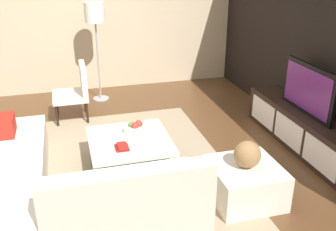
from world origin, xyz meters
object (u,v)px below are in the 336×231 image
at_px(floor_lamp, 95,18).
at_px(fruit_bowl, 135,128).
at_px(media_console, 302,130).
at_px(ottoman, 245,183).
at_px(decorative_ball, 247,154).
at_px(television, 308,89).
at_px(sectional_couch, 42,187).
at_px(book_stack, 122,147).
at_px(coffee_table, 130,152).
at_px(accent_chair_near, 76,89).

distance_m(floor_lamp, fruit_bowl, 2.45).
xyz_separation_m(media_console, ottoman, (0.87, -1.26, -0.05)).
bearing_deg(ottoman, decorative_ball, 0.00).
distance_m(floor_lamp, decorative_ball, 3.68).
relative_size(television, sectional_couch, 0.43).
bearing_deg(floor_lamp, media_console, 43.55).
bearing_deg(decorative_ball, floor_lamp, -161.49).
distance_m(television, decorative_ball, 1.55).
xyz_separation_m(ottoman, book_stack, (-0.75, -1.16, 0.20)).
distance_m(floor_lamp, ottoman, 3.77).
xyz_separation_m(coffee_table, ottoman, (0.97, 1.04, -0.00)).
bearing_deg(book_stack, fruit_bowl, 150.46).
relative_size(decorative_ball, book_stack, 1.50).
bearing_deg(ottoman, television, 124.80).
bearing_deg(coffee_table, ottoman, 46.93).
bearing_deg(fruit_bowl, book_stack, -29.54).
distance_m(television, sectional_couch, 3.37).
relative_size(media_console, coffee_table, 2.28).
relative_size(coffee_table, fruit_bowl, 3.45).
bearing_deg(sectional_couch, book_stack, 114.21).
bearing_deg(ottoman, sectional_couch, -100.09).
bearing_deg(book_stack, floor_lamp, 179.34).
distance_m(television, accent_chair_near, 3.35).
bearing_deg(sectional_couch, ottoman, 79.91).
height_order(sectional_couch, book_stack, sectional_couch).
bearing_deg(book_stack, media_console, 92.83).
height_order(ottoman, fruit_bowl, fruit_bowl).
bearing_deg(accent_chair_near, ottoman, 30.87).
bearing_deg(ottoman, floor_lamp, -161.49).
xyz_separation_m(sectional_couch, floor_lamp, (-3.02, 0.90, 1.14)).
bearing_deg(fruit_bowl, accent_chair_near, -157.29).
bearing_deg(coffee_table, book_stack, -29.18).
bearing_deg(ottoman, media_console, 124.81).
bearing_deg(media_console, ottoman, -55.19).
distance_m(media_console, book_stack, 2.43).
height_order(media_console, fruit_bowl, fruit_bowl).
distance_m(media_console, decorative_ball, 1.56).
relative_size(ottoman, book_stack, 3.77).
relative_size(television, accent_chair_near, 1.19).
relative_size(media_console, decorative_ball, 7.95).
height_order(television, decorative_ball, television).
bearing_deg(fruit_bowl, sectional_couch, -54.19).
height_order(sectional_couch, accent_chair_near, accent_chair_near).
relative_size(coffee_table, book_stack, 5.21).
bearing_deg(media_console, fruit_bowl, -97.28).
bearing_deg(television, media_console, -90.00).
bearing_deg(sectional_couch, fruit_bowl, 125.81).
xyz_separation_m(accent_chair_near, ottoman, (2.65, 1.56, -0.29)).
distance_m(television, coffee_table, 2.38).
relative_size(fruit_bowl, book_stack, 1.51).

